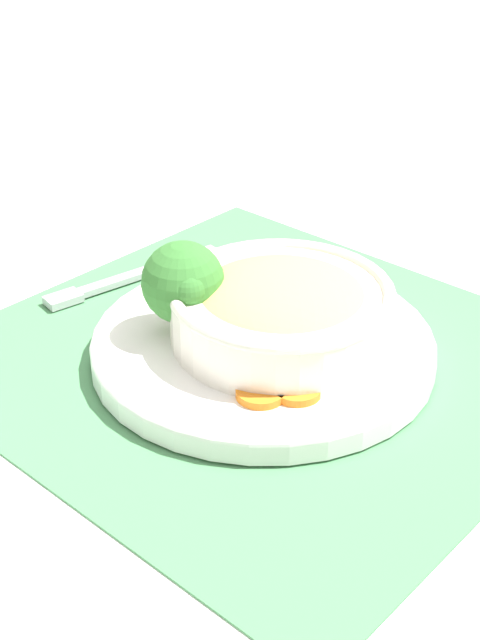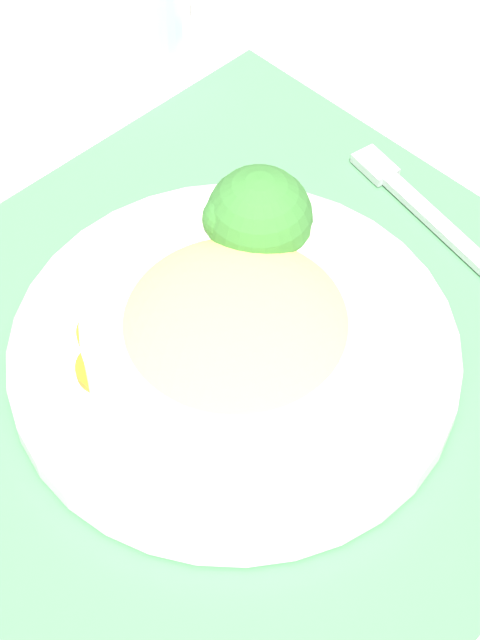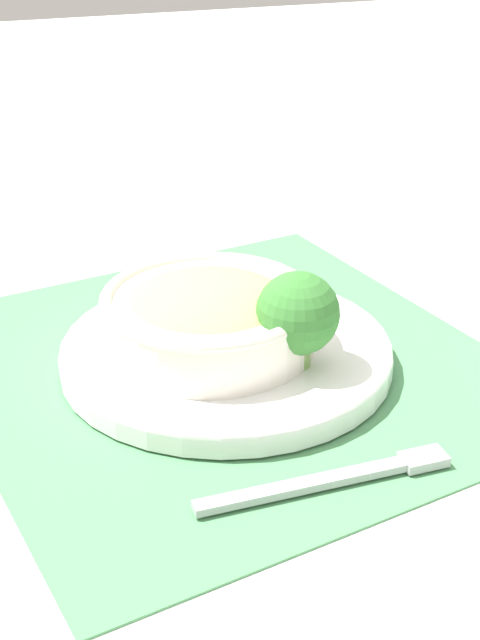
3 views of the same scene
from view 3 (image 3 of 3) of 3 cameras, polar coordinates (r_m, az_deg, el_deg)
ground_plane at (r=0.76m, az=-0.88°, el=-3.01°), size 4.00×4.00×0.00m
placemat at (r=0.76m, az=-0.88°, el=-2.88°), size 0.51×0.49×0.00m
plate at (r=0.75m, az=-0.88°, el=-1.99°), size 0.28×0.28×0.02m
bowl at (r=0.74m, az=-2.01°, el=0.37°), size 0.18×0.18×0.06m
broccoli_floret at (r=0.70m, az=3.71°, el=0.42°), size 0.07×0.07×0.08m
carrot_slice_near at (r=0.81m, az=1.16°, el=1.01°), size 0.04×0.04×0.01m
carrot_slice_middle at (r=0.82m, az=-0.69°, el=1.17°), size 0.04×0.04×0.01m
fork at (r=0.62m, az=7.11°, el=-9.82°), size 0.02×0.18×0.01m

